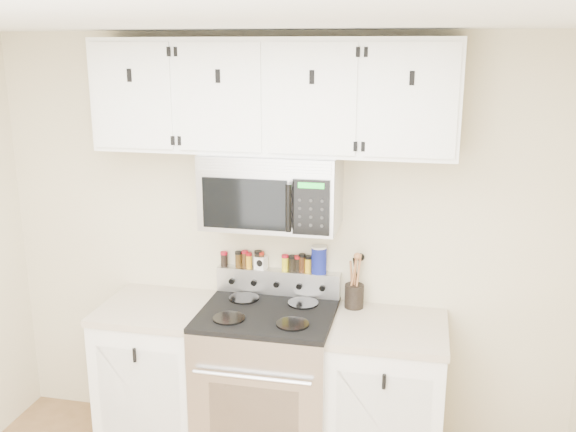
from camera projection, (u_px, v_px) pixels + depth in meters
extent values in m
cube|color=#C3B592|center=(279.00, 245.00, 3.88)|extent=(3.50, 0.01, 2.50)
cube|color=white|center=(147.00, 18.00, 1.91)|extent=(3.50, 3.50, 0.01)
cube|color=#B7B7BA|center=(268.00, 388.00, 3.78)|extent=(0.76, 0.65, 0.92)
cube|color=black|center=(254.00, 419.00, 3.49)|extent=(0.50, 0.02, 0.40)
cube|color=black|center=(267.00, 314.00, 3.66)|extent=(0.76, 0.65, 0.03)
cube|color=#B7B7BA|center=(278.00, 282.00, 3.90)|extent=(0.76, 0.08, 0.15)
cylinder|color=black|center=(229.00, 318.00, 3.55)|extent=(0.18, 0.18, 0.01)
cylinder|color=black|center=(293.00, 324.00, 3.47)|extent=(0.18, 0.18, 0.01)
cylinder|color=black|center=(244.00, 298.00, 3.83)|extent=(0.18, 0.18, 0.01)
cylinder|color=black|center=(303.00, 303.00, 3.76)|extent=(0.18, 0.18, 0.01)
cube|color=white|center=(160.00, 377.00, 3.95)|extent=(0.62, 0.60, 0.88)
cube|color=tan|center=(156.00, 308.00, 3.83)|extent=(0.64, 0.62, 0.04)
cube|color=white|center=(386.00, 402.00, 3.67)|extent=(0.62, 0.60, 0.88)
cube|color=tan|center=(389.00, 328.00, 3.55)|extent=(0.64, 0.62, 0.04)
cube|color=#9E9EA3|center=(272.00, 190.00, 3.61)|extent=(0.76, 0.38, 0.42)
cube|color=#B7B7BA|center=(263.00, 166.00, 3.38)|extent=(0.73, 0.01, 0.08)
cube|color=black|center=(244.00, 204.00, 3.45)|extent=(0.47, 0.01, 0.28)
cube|color=black|center=(311.00, 208.00, 3.38)|extent=(0.20, 0.01, 0.30)
cylinder|color=black|center=(288.00, 208.00, 3.37)|extent=(0.03, 0.03, 0.26)
cube|color=white|center=(272.00, 96.00, 3.50)|extent=(2.00, 0.33, 0.62)
cube|color=white|center=(131.00, 96.00, 3.49)|extent=(0.46, 0.01, 0.57)
cube|color=black|center=(129.00, 75.00, 3.45)|extent=(0.02, 0.01, 0.07)
cube|color=white|center=(219.00, 98.00, 3.39)|extent=(0.46, 0.01, 0.57)
cube|color=black|center=(218.00, 76.00, 3.35)|extent=(0.03, 0.01, 0.07)
cube|color=white|center=(312.00, 99.00, 3.29)|extent=(0.46, 0.01, 0.57)
cube|color=black|center=(312.00, 77.00, 3.25)|extent=(0.03, 0.01, 0.07)
cube|color=white|center=(411.00, 101.00, 3.18)|extent=(0.46, 0.01, 0.57)
cube|color=black|center=(412.00, 78.00, 3.15)|extent=(0.02, 0.01, 0.07)
cylinder|color=black|center=(354.00, 296.00, 3.77)|extent=(0.11, 0.11, 0.14)
cylinder|color=#996037|center=(355.00, 279.00, 3.74)|extent=(0.01, 0.01, 0.26)
cylinder|color=#996037|center=(358.00, 278.00, 3.73)|extent=(0.01, 0.01, 0.28)
cylinder|color=#996037|center=(352.00, 279.00, 3.76)|extent=(0.01, 0.01, 0.24)
cylinder|color=black|center=(357.00, 279.00, 3.76)|extent=(0.01, 0.01, 0.25)
cylinder|color=#996037|center=(353.00, 279.00, 3.73)|extent=(0.01, 0.01, 0.27)
cube|color=white|center=(261.00, 263.00, 3.90)|extent=(0.08, 0.07, 0.08)
cylinder|color=navy|center=(319.00, 260.00, 3.81)|extent=(0.09, 0.09, 0.16)
cylinder|color=white|center=(319.00, 247.00, 3.79)|extent=(0.09, 0.09, 0.01)
cylinder|color=black|center=(224.00, 260.00, 3.95)|extent=(0.04, 0.04, 0.08)
cylinder|color=#A50C1E|center=(224.00, 253.00, 3.93)|extent=(0.05, 0.05, 0.02)
cylinder|color=#422C0F|center=(238.00, 261.00, 3.93)|extent=(0.04, 0.04, 0.08)
cylinder|color=black|center=(238.00, 253.00, 3.91)|extent=(0.04, 0.04, 0.02)
cylinder|color=#40280F|center=(245.00, 260.00, 3.92)|extent=(0.04, 0.04, 0.09)
cylinder|color=maroon|center=(245.00, 252.00, 3.90)|extent=(0.04, 0.04, 0.02)
cylinder|color=gold|center=(249.00, 262.00, 3.91)|extent=(0.04, 0.04, 0.08)
cylinder|color=#9E0C12|center=(249.00, 254.00, 3.90)|extent=(0.04, 0.04, 0.02)
cylinder|color=black|center=(258.00, 261.00, 3.90)|extent=(0.04, 0.04, 0.10)
cylinder|color=black|center=(258.00, 252.00, 3.88)|extent=(0.05, 0.05, 0.02)
cylinder|color=#452410|center=(261.00, 262.00, 3.90)|extent=(0.04, 0.04, 0.09)
cylinder|color=#A51A0C|center=(261.00, 253.00, 3.88)|extent=(0.04, 0.04, 0.02)
cylinder|color=yellow|center=(285.00, 264.00, 3.87)|extent=(0.04, 0.04, 0.08)
cylinder|color=#B60E22|center=(285.00, 256.00, 3.85)|extent=(0.04, 0.04, 0.02)
cylinder|color=black|center=(292.00, 265.00, 3.86)|extent=(0.04, 0.04, 0.08)
cylinder|color=black|center=(292.00, 257.00, 3.84)|extent=(0.05, 0.05, 0.02)
cylinder|color=black|center=(298.00, 265.00, 3.85)|extent=(0.04, 0.04, 0.08)
cylinder|color=#B40D15|center=(298.00, 257.00, 3.84)|extent=(0.04, 0.04, 0.02)
cylinder|color=#3D200E|center=(302.00, 264.00, 3.84)|extent=(0.04, 0.04, 0.09)
cylinder|color=black|center=(302.00, 255.00, 3.83)|extent=(0.04, 0.04, 0.02)
cylinder|color=gold|center=(308.00, 265.00, 3.84)|extent=(0.04, 0.04, 0.09)
cylinder|color=black|center=(308.00, 257.00, 3.82)|extent=(0.04, 0.04, 0.02)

